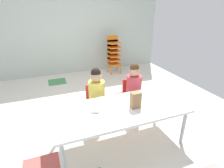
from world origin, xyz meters
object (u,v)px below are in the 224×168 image
craft_table (120,111)px  paper_plate_center_table (76,117)px  paper_bag_brown (136,100)px  paper_plate_near_edge (95,112)px  seated_child_middle_seat (134,84)px  donut_powdered_on_plate (95,110)px  kid_chair_orange_stack (114,53)px  seated_child_near_camera (96,90)px

craft_table → paper_plate_center_table: size_ratio=9.86×
craft_table → paper_plate_center_table: paper_plate_center_table is taller
paper_bag_brown → paper_plate_near_edge: (-0.53, 0.07, -0.11)m
seated_child_middle_seat → paper_bag_brown: 0.76m
seated_child_middle_seat → paper_plate_center_table: (-1.12, -0.63, -0.00)m
paper_plate_center_table → donut_powdered_on_plate: (0.25, 0.02, 0.02)m
donut_powdered_on_plate → craft_table: bearing=-4.3°
kid_chair_orange_stack → craft_table: bearing=-110.1°
seated_child_middle_seat → donut_powdered_on_plate: bearing=-145.1°
paper_plate_center_table → donut_powdered_on_plate: 0.25m
seated_child_middle_seat → paper_bag_brown: size_ratio=4.17×
kid_chair_orange_stack → donut_powdered_on_plate: kid_chair_orange_stack is taller
seated_child_near_camera → paper_plate_near_edge: bearing=-108.2°
seated_child_middle_seat → paper_bag_brown: (-0.33, -0.68, 0.10)m
craft_table → paper_bag_brown: 0.26m
seated_child_near_camera → paper_bag_brown: bearing=-63.6°
paper_bag_brown → paper_plate_center_table: paper_bag_brown is taller
seated_child_middle_seat → donut_powdered_on_plate: seated_child_middle_seat is taller
seated_child_near_camera → kid_chair_orange_stack: bearing=61.7°
seated_child_middle_seat → kid_chair_orange_stack: kid_chair_orange_stack is taller
seated_child_near_camera → seated_child_middle_seat: size_ratio=1.00×
paper_plate_near_edge → paper_plate_center_table: same height
paper_plate_center_table → donut_powdered_on_plate: bearing=5.4°
paper_bag_brown → seated_child_near_camera: bearing=116.4°
seated_child_near_camera → paper_plate_center_table: bearing=-125.7°
paper_bag_brown → donut_powdered_on_plate: size_ratio=1.90×
craft_table → paper_plate_near_edge: paper_plate_near_edge is taller
paper_plate_center_table → donut_powdered_on_plate: donut_powdered_on_plate is taller
seated_child_near_camera → kid_chair_orange_stack: 2.39m
seated_child_middle_seat → paper_plate_near_edge: 1.05m
paper_bag_brown → donut_powdered_on_plate: (-0.53, 0.07, -0.08)m
paper_plate_center_table → seated_child_near_camera: bearing=54.3°
donut_powdered_on_plate → paper_bag_brown: bearing=-7.8°
kid_chair_orange_stack → paper_plate_near_edge: kid_chair_orange_stack is taller
seated_child_near_camera → paper_plate_center_table: seated_child_near_camera is taller
paper_bag_brown → paper_plate_near_edge: 0.55m
seated_child_near_camera → donut_powdered_on_plate: 0.64m
paper_plate_near_edge → paper_plate_center_table: size_ratio=1.00×
paper_plate_near_edge → kid_chair_orange_stack: bearing=63.8°
seated_child_middle_seat → kid_chair_orange_stack: 2.16m
paper_bag_brown → craft_table: bearing=166.5°
seated_child_middle_seat → paper_plate_near_edge: bearing=-145.1°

